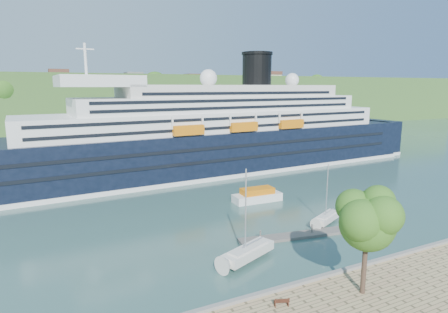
# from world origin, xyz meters

# --- Properties ---
(ground) EXTENTS (400.00, 400.00, 0.00)m
(ground) POSITION_xyz_m (0.00, 0.00, 0.00)
(ground) COLOR #2D5048
(ground) RESTS_ON ground
(far_hillside) EXTENTS (400.00, 50.00, 24.00)m
(far_hillside) POSITION_xyz_m (0.00, 145.00, 12.00)
(far_hillside) COLOR #335A24
(far_hillside) RESTS_ON ground
(quay_coping) EXTENTS (220.00, 0.50, 0.30)m
(quay_coping) POSITION_xyz_m (0.00, -0.20, 1.15)
(quay_coping) COLOR slate
(quay_coping) RESTS_ON promenade
(cruise_ship) EXTENTS (121.00, 23.42, 27.01)m
(cruise_ship) POSITION_xyz_m (5.63, 50.37, 13.51)
(cruise_ship) COLOR black
(cruise_ship) RESTS_ON ground
(park_bench) EXTENTS (1.45, 0.97, 0.86)m
(park_bench) POSITION_xyz_m (-11.33, -2.33, 1.43)
(park_bench) COLOR #472014
(park_bench) RESTS_ON promenade
(promenade_tree) EXTENTS (6.38, 6.38, 10.57)m
(promenade_tree) POSITION_xyz_m (-3.68, -3.84, 6.28)
(promenade_tree) COLOR #30631A
(promenade_tree) RESTS_ON promenade
(floating_pontoon) EXTENTS (16.37, 4.65, 0.36)m
(floating_pontoon) POSITION_xyz_m (0.69, 10.83, 0.18)
(floating_pontoon) COLOR slate
(floating_pontoon) RESTS_ON ground
(sailboat_white_near) EXTENTS (8.05, 4.93, 10.09)m
(sailboat_white_near) POSITION_xyz_m (-8.66, 7.82, 5.04)
(sailboat_white_near) COLOR silver
(sailboat_white_near) RESTS_ON ground
(sailboat_white_far) EXTENTS (6.52, 4.29, 8.22)m
(sailboat_white_far) POSITION_xyz_m (7.14, 12.98, 4.11)
(sailboat_white_far) COLOR silver
(sailboat_white_far) RESTS_ON ground
(tender_launch) EXTENTS (8.53, 3.22, 2.33)m
(tender_launch) POSITION_xyz_m (3.68, 26.18, 1.16)
(tender_launch) COLOR orange
(tender_launch) RESTS_ON ground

